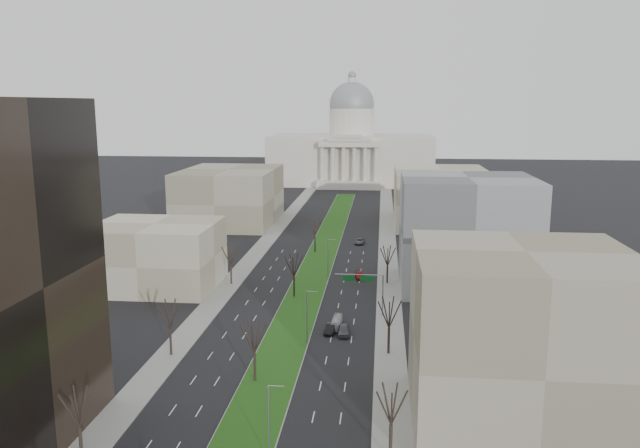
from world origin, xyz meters
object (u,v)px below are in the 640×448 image
Objects in this scene: car_grey_near at (344,330)px; box_van at (337,322)px; car_grey_far at (360,241)px; car_black at (331,328)px; car_red at (360,275)px.

box_van reaches higher than car_grey_near.
car_grey_near reaches higher than car_grey_far.
car_black reaches higher than car_grey_far.
car_red is at bearing -83.91° from car_grey_far.
car_grey_far is (0.09, 71.83, -0.11)m from car_grey_near.
box_van reaches higher than car_black.
car_red is at bearing 89.91° from car_black.
box_van is (0.85, 2.88, 0.12)m from car_black.
car_grey_near is at bearing -13.33° from car_black.
car_red is at bearing 87.05° from box_van.
car_black is at bearing -104.62° from car_red.
car_grey_near is 3.99m from box_van.
car_grey_near is at bearing -86.19° from car_grey_far.
box_van is at bearing -103.67° from car_red.
car_grey_near is 0.78× the size of box_van.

